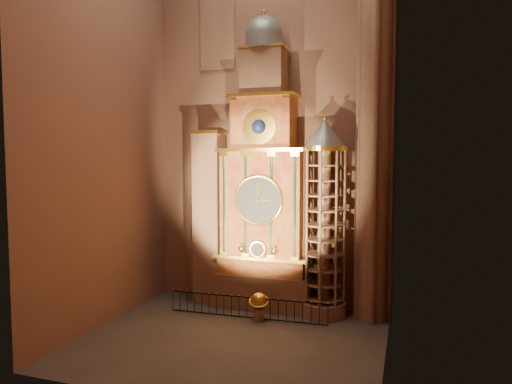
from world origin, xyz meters
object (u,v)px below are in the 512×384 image
(stair_turret, at_px, (324,220))
(iron_railing, at_px, (247,308))
(celestial_globe, at_px, (259,304))
(astronomical_clock, at_px, (264,192))
(portrait_tower, at_px, (209,216))

(stair_turret, bearing_deg, iron_railing, -153.45)
(iron_railing, bearing_deg, celestial_globe, -6.40)
(stair_turret, bearing_deg, celestial_globe, -147.27)
(astronomical_clock, bearing_deg, stair_turret, -4.30)
(astronomical_clock, bearing_deg, portrait_tower, 179.71)
(astronomical_clock, bearing_deg, celestial_globe, -78.64)
(astronomical_clock, distance_m, portrait_tower, 3.73)
(celestial_globe, bearing_deg, stair_turret, 32.73)
(astronomical_clock, distance_m, iron_railing, 6.43)
(astronomical_clock, height_order, portrait_tower, astronomical_clock)
(astronomical_clock, relative_size, stair_turret, 1.55)
(stair_turret, bearing_deg, astronomical_clock, 175.70)
(stair_turret, height_order, iron_railing, stair_turret)
(stair_turret, xyz_separation_m, celestial_globe, (-3.05, -1.96, -4.36))
(stair_turret, xyz_separation_m, iron_railing, (-3.77, -1.88, -4.64))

